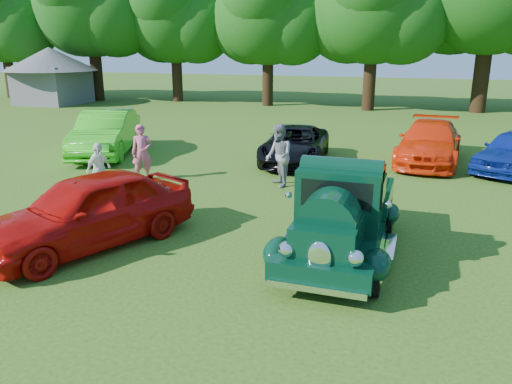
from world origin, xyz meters
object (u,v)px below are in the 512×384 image
(red_convertible, at_px, (88,210))
(back_car_lime, at_px, (106,133))
(hero_pickup, at_px, (341,216))
(back_car_black, at_px, (295,145))
(back_car_orange, at_px, (429,142))
(gazebo, at_px, (51,69))
(spectator_grey, at_px, (279,156))
(spectator_white, at_px, (99,170))
(spectator_pink, at_px, (142,153))

(red_convertible, xyz_separation_m, back_car_lime, (-4.97, 7.79, 0.06))
(hero_pickup, distance_m, back_car_black, 8.14)
(back_car_orange, distance_m, gazebo, 27.81)
(hero_pickup, xyz_separation_m, back_car_lime, (-9.94, 6.58, 0.03))
(back_car_lime, distance_m, spectator_grey, 7.73)
(red_convertible, bearing_deg, spectator_grey, 90.28)
(gazebo, bearing_deg, red_convertible, -48.78)
(spectator_white, height_order, gazebo, gazebo)
(back_car_lime, relative_size, spectator_white, 3.36)
(back_car_lime, xyz_separation_m, back_car_orange, (11.57, 2.51, -0.10))
(hero_pickup, height_order, spectator_pink, hero_pickup)
(spectator_grey, relative_size, spectator_white, 1.24)
(red_convertible, distance_m, gazebo, 28.59)
(back_car_orange, distance_m, spectator_white, 11.19)
(back_car_black, height_order, spectator_grey, spectator_grey)
(back_car_lime, height_order, spectator_grey, spectator_grey)
(back_car_lime, height_order, gazebo, gazebo)
(back_car_black, xyz_separation_m, spectator_grey, (0.33, -3.25, 0.29))
(hero_pickup, bearing_deg, back_car_black, 110.59)
(hero_pickup, relative_size, back_car_black, 1.02)
(red_convertible, bearing_deg, back_car_orange, 81.20)
(back_car_orange, relative_size, spectator_white, 3.34)
(back_car_black, xyz_separation_m, spectator_white, (-4.06, -5.74, 0.11))
(red_convertible, relative_size, back_car_orange, 0.90)
(red_convertible, xyz_separation_m, spectator_grey, (2.44, 5.58, 0.16))
(spectator_pink, distance_m, spectator_grey, 4.22)
(back_car_orange, height_order, spectator_pink, spectator_pink)
(back_car_black, bearing_deg, back_car_lime, -177.95)
(red_convertible, distance_m, back_car_orange, 12.23)
(spectator_white, distance_m, gazebo, 24.99)
(back_car_orange, height_order, spectator_white, spectator_white)
(spectator_white, bearing_deg, red_convertible, -139.70)
(hero_pickup, bearing_deg, spectator_grey, 120.09)
(red_convertible, relative_size, spectator_white, 3.01)
(back_car_orange, distance_m, spectator_pink, 9.89)
(hero_pickup, xyz_separation_m, spectator_white, (-6.92, 1.88, -0.05))
(hero_pickup, height_order, back_car_orange, hero_pickup)
(spectator_pink, bearing_deg, spectator_grey, -22.39)
(spectator_grey, xyz_separation_m, spectator_white, (-4.39, -2.50, -0.18))
(spectator_pink, relative_size, spectator_grey, 0.93)
(spectator_pink, height_order, spectator_grey, spectator_grey)
(back_car_black, height_order, spectator_pink, spectator_pink)
(red_convertible, height_order, spectator_pink, spectator_pink)
(back_car_lime, relative_size, back_car_orange, 1.01)
(back_car_lime, xyz_separation_m, gazebo, (-13.84, 13.68, 1.58))
(spectator_white, bearing_deg, spectator_pink, 1.74)
(back_car_black, distance_m, gazebo, 24.50)
(spectator_pink, bearing_deg, back_car_orange, 2.01)
(gazebo, bearing_deg, hero_pickup, -40.43)
(spectator_pink, bearing_deg, back_car_black, 14.48)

